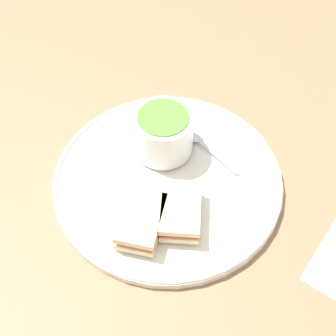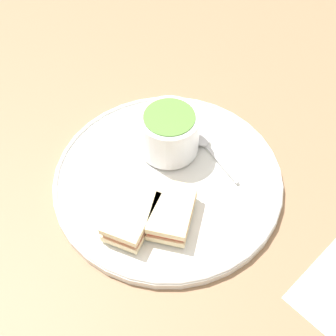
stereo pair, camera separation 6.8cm
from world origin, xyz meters
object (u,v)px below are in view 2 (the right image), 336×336
(spoon, at_px, (204,143))
(sandwich_half_far, at_px, (172,212))
(soup_bowl, at_px, (169,132))
(sandwich_half_near, at_px, (131,217))

(spoon, bearing_deg, sandwich_half_far, 127.98)
(soup_bowl, bearing_deg, sandwich_half_near, -37.54)
(soup_bowl, height_order, spoon, soup_bowl)
(soup_bowl, relative_size, spoon, 0.78)
(sandwich_half_near, bearing_deg, sandwich_half_far, 80.64)
(spoon, bearing_deg, soup_bowl, 65.54)
(spoon, distance_m, sandwich_half_near, 0.18)
(soup_bowl, xyz_separation_m, spoon, (0.01, 0.05, -0.03))
(soup_bowl, bearing_deg, sandwich_half_far, -15.10)
(sandwich_half_far, bearing_deg, sandwich_half_near, -99.36)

